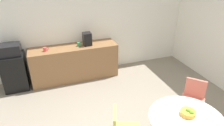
{
  "coord_description": "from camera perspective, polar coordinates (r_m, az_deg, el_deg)",
  "views": [
    {
      "loc": [
        -1.01,
        -2.13,
        2.81
      ],
      "look_at": [
        0.25,
        1.35,
        0.95
      ],
      "focal_mm": 32.4,
      "sensor_mm": 36.0,
      "label": 1
    }
  ],
  "objects": [
    {
      "name": "round_table",
      "position": [
        3.37,
        20.0,
        -16.12
      ],
      "size": [
        1.11,
        1.11,
        0.74
      ],
      "color": "silver",
      "rests_on": "ground_plane"
    },
    {
      "name": "counter_block",
      "position": [
        5.38,
        -10.43,
        0.15
      ],
      "size": [
        2.2,
        0.6,
        0.9
      ],
      "primitive_type": "cube",
      "color": "brown",
      "rests_on": "ground_plane"
    },
    {
      "name": "mini_fridge",
      "position": [
        5.39,
        -25.73,
        -2.27
      ],
      "size": [
        0.54,
        0.54,
        0.88
      ],
      "primitive_type": "cube",
      "color": "black",
      "rests_on": "ground_plane"
    },
    {
      "name": "mug_white",
      "position": [
        5.19,
        -9.33,
        5.26
      ],
      "size": [
        0.13,
        0.08,
        0.09
      ],
      "color": "#338C59",
      "rests_on": "counter_block"
    },
    {
      "name": "microwave",
      "position": [
        5.16,
        -26.97,
        3.3
      ],
      "size": [
        0.48,
        0.38,
        0.26
      ],
      "primitive_type": "cube",
      "color": "black",
      "rests_on": "mini_fridge"
    },
    {
      "name": "wall_back",
      "position": [
        5.44,
        -8.48,
        10.26
      ],
      "size": [
        6.0,
        0.1,
        2.6
      ],
      "primitive_type": "cube",
      "color": "white",
      "rests_on": "ground_plane"
    },
    {
      "name": "coffee_maker",
      "position": [
        5.2,
        -7.03,
        6.78
      ],
      "size": [
        0.2,
        0.24,
        0.32
      ],
      "primitive_type": "cube",
      "color": "black",
      "rests_on": "counter_block"
    },
    {
      "name": "fruit_bowl",
      "position": [
        3.33,
        20.77,
        -12.94
      ],
      "size": [
        0.23,
        0.23,
        0.11
      ],
      "color": "gold",
      "rests_on": "round_table"
    },
    {
      "name": "chair_coral",
      "position": [
        4.21,
        22.04,
        -8.54
      ],
      "size": [
        0.59,
        0.59,
        0.83
      ],
      "color": "silver",
      "rests_on": "ground_plane"
    },
    {
      "name": "mug_green",
      "position": [
        5.07,
        -18.35,
        3.72
      ],
      "size": [
        0.13,
        0.08,
        0.09
      ],
      "color": "#D84C4C",
      "rests_on": "counter_block"
    }
  ]
}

